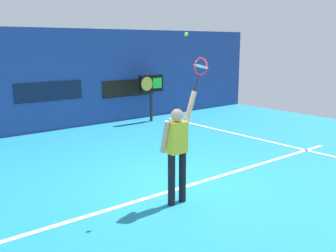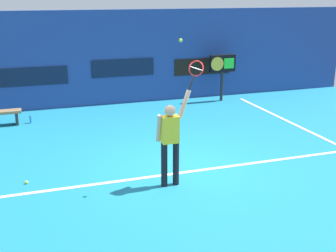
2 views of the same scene
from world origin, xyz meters
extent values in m
plane|color=teal|center=(0.00, 0.00, 0.00)|extent=(18.00, 18.00, 0.00)
cube|color=navy|center=(0.00, 6.35, 1.62)|extent=(18.00, 0.20, 3.24)
cube|color=#0C1933|center=(0.00, 6.23, 1.27)|extent=(2.20, 0.03, 0.60)
cube|color=#0C1933|center=(-3.00, 6.23, 1.15)|extent=(2.20, 0.03, 0.60)
cube|color=black|center=(3.00, 6.23, 1.17)|extent=(2.20, 0.03, 0.60)
cube|color=white|center=(0.00, -0.24, 0.01)|extent=(10.00, 0.10, 0.01)
cube|color=white|center=(4.26, 2.00, 0.01)|extent=(0.10, 7.00, 0.01)
cylinder|color=black|center=(-0.74, -0.73, 0.46)|extent=(0.13, 0.13, 0.92)
cylinder|color=black|center=(-0.49, -0.73, 0.46)|extent=(0.13, 0.13, 0.92)
cube|color=yellow|center=(-0.62, -0.73, 1.20)|extent=(0.34, 0.20, 0.55)
sphere|color=#D8A884|center=(-0.62, -0.73, 1.58)|extent=(0.22, 0.22, 0.22)
cylinder|color=#D8A884|center=(-0.32, -0.73, 1.68)|extent=(0.27, 0.09, 0.58)
cylinder|color=#D8A884|center=(-0.82, -0.65, 1.22)|extent=(0.09, 0.23, 0.58)
cylinder|color=black|center=(-0.18, -0.73, 2.10)|extent=(0.13, 0.03, 0.29)
torus|color=red|center=(-0.08, -0.73, 2.38)|extent=(0.40, 0.02, 0.40)
cylinder|color=silver|center=(-0.08, -0.73, 2.38)|extent=(0.25, 0.27, 0.09)
sphere|color=#CCE033|center=(-0.39, -0.69, 2.92)|extent=(0.07, 0.07, 0.07)
cylinder|color=black|center=(3.46, 5.52, 0.53)|extent=(0.10, 0.10, 1.07)
cube|color=black|center=(3.46, 5.52, 1.37)|extent=(0.95, 0.18, 0.60)
cylinder|color=gold|center=(3.22, 5.42, 1.37)|extent=(0.48, 0.02, 0.48)
cube|color=#26D833|center=(3.67, 5.42, 1.37)|extent=(0.38, 0.02, 0.36)
cube|color=#262628|center=(-3.61, 4.74, 0.18)|extent=(0.08, 0.32, 0.37)
cylinder|color=#338CD8|center=(-3.21, 4.74, 0.12)|extent=(0.07, 0.07, 0.24)
sphere|color=#CCE033|center=(-3.41, 0.25, 0.03)|extent=(0.07, 0.07, 0.07)
camera|label=1|loc=(-4.84, -5.71, 2.79)|focal=42.02mm
camera|label=2|loc=(-3.19, -8.36, 3.77)|focal=45.91mm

